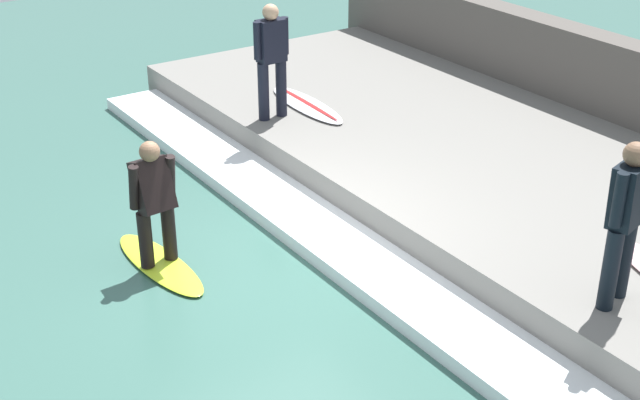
{
  "coord_description": "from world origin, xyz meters",
  "views": [
    {
      "loc": [
        -4.49,
        -7.4,
        5.13
      ],
      "look_at": [
        0.49,
        0.0,
        0.7
      ],
      "focal_mm": 50.0,
      "sensor_mm": 36.0,
      "label": 1
    }
  ],
  "objects_px": {
    "surfer_riding": "(154,197)",
    "surfboard_waiting_near": "(307,105)",
    "surfboard_riding": "(160,264)",
    "surfer_waiting_near": "(272,55)",
    "surfer_waiting_far": "(625,215)"
  },
  "relations": [
    {
      "from": "surfer_riding",
      "to": "surfboard_waiting_near",
      "type": "distance_m",
      "value": 4.16
    },
    {
      "from": "surfboard_riding",
      "to": "surfboard_waiting_near",
      "type": "bearing_deg",
      "value": 33.21
    },
    {
      "from": "surfer_waiting_near",
      "to": "surfer_waiting_far",
      "type": "distance_m",
      "value": 5.96
    },
    {
      "from": "surfboard_waiting_near",
      "to": "surfboard_riding",
      "type": "bearing_deg",
      "value": -146.79
    },
    {
      "from": "surfboard_waiting_near",
      "to": "surfer_waiting_far",
      "type": "distance_m",
      "value": 6.14
    },
    {
      "from": "surfboard_riding",
      "to": "surfboard_waiting_near",
      "type": "height_order",
      "value": "surfboard_waiting_near"
    },
    {
      "from": "surfboard_waiting_near",
      "to": "surfer_waiting_near",
      "type": "bearing_deg",
      "value": -171.39
    },
    {
      "from": "surfer_riding",
      "to": "surfer_waiting_far",
      "type": "distance_m",
      "value": 4.84
    },
    {
      "from": "surfboard_waiting_near",
      "to": "surfer_riding",
      "type": "bearing_deg",
      "value": -146.79
    },
    {
      "from": "surfer_riding",
      "to": "surfer_waiting_far",
      "type": "relative_size",
      "value": 0.89
    },
    {
      "from": "surfboard_riding",
      "to": "surfer_waiting_far",
      "type": "distance_m",
      "value": 5.01
    },
    {
      "from": "surfboard_riding",
      "to": "surfer_waiting_far",
      "type": "bearing_deg",
      "value": -51.81
    },
    {
      "from": "surfer_riding",
      "to": "surfer_waiting_far",
      "type": "height_order",
      "value": "surfer_waiting_far"
    },
    {
      "from": "surfer_waiting_near",
      "to": "surfer_riding",
      "type": "bearing_deg",
      "value": -142.42
    },
    {
      "from": "surfer_waiting_near",
      "to": "surfer_waiting_far",
      "type": "relative_size",
      "value": 1.01
    }
  ]
}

